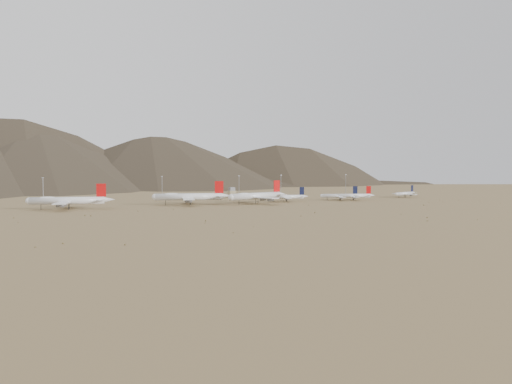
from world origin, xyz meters
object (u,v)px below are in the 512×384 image
widebody_centre (189,197)px  widebody_east (256,196)px  control_tower (232,193)px  narrowbody_a (287,197)px  widebody_west (68,201)px  narrowbody_b (340,196)px

widebody_centre → widebody_east: (62.86, -16.47, -0.06)m
control_tower → narrowbody_a: bearing=-73.4°
narrowbody_a → widebody_centre: bearing=-166.8°
widebody_west → narrowbody_a: bearing=16.4°
widebody_west → widebody_centre: bearing=17.7°
widebody_west → widebody_east: (171.48, -15.64, 0.16)m
widebody_west → control_tower: 204.80m
widebody_east → narrowbody_b: bearing=-15.0°
widebody_centre → widebody_east: 64.98m
narrowbody_b → widebody_east: bearing=-159.4°
widebody_west → widebody_centre: size_ratio=0.97×
narrowbody_b → control_tower: size_ratio=3.65×
widebody_centre → narrowbody_a: (104.59, -4.06, -2.88)m
narrowbody_b → widebody_west: bearing=-163.2°
narrowbody_b → control_tower: bearing=151.5°
widebody_west → narrowbody_a: size_ratio=1.61×
widebody_east → narrowbody_a: 43.63m
narrowbody_b → control_tower: 127.38m
widebody_west → narrowbody_b: widebody_west is taller
widebody_centre → widebody_east: bearing=1.5°
narrowbody_b → widebody_centre: bearing=-165.5°
widebody_west → control_tower: size_ratio=5.89×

